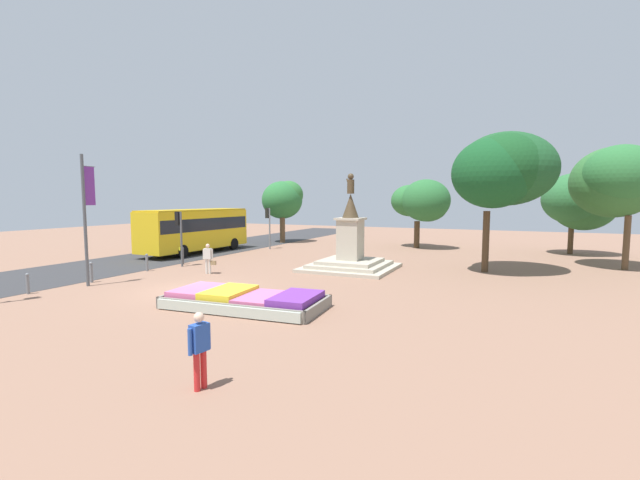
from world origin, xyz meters
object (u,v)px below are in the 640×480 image
at_px(pedestrian_near_planter, 200,345).
at_px(kerb_bollard_south, 28,283).
at_px(banner_pole, 86,216).
at_px(kerb_bollard_mid_b, 147,262).
at_px(pedestrian_with_handbag, 208,257).
at_px(flower_planter, 244,300).
at_px(city_bus, 195,228).
at_px(kerb_bollard_north, 183,255).
at_px(kerb_bollard_mid_a, 91,272).
at_px(traffic_light_mid_block, 179,229).
at_px(traffic_light_far_corner, 268,220).
at_px(statue_monument, 350,252).

relative_size(pedestrian_near_planter, kerb_bollard_south, 1.86).
relative_size(banner_pole, kerb_bollard_mid_b, 6.16).
bearing_deg(kerb_bollard_south, pedestrian_with_handbag, 62.29).
distance_m(flower_planter, city_bus, 17.34).
xyz_separation_m(kerb_bollard_mid_b, kerb_bollard_north, (0.05, 2.72, 0.05)).
xyz_separation_m(flower_planter, pedestrian_near_planter, (3.07, -6.02, 0.67)).
xyz_separation_m(city_bus, kerb_bollard_north, (3.08, -4.74, -1.29)).
bearing_deg(kerb_bollard_mid_a, traffic_light_mid_block, 86.06).
bearing_deg(traffic_light_far_corner, city_bus, -129.26).
distance_m(city_bus, kerb_bollard_mid_a, 11.48).
height_order(traffic_light_mid_block, traffic_light_far_corner, traffic_light_far_corner).
distance_m(pedestrian_with_handbag, kerb_bollard_mid_b, 3.75).
height_order(banner_pole, kerb_bollard_mid_b, banner_pole).
relative_size(traffic_light_mid_block, kerb_bollard_mid_b, 3.34).
xyz_separation_m(pedestrian_with_handbag, kerb_bollard_mid_b, (-3.67, -0.71, -0.39)).
height_order(pedestrian_with_handbag, kerb_bollard_north, pedestrian_with_handbag).
relative_size(banner_pole, city_bus, 0.65).
xyz_separation_m(traffic_light_mid_block, kerb_bollard_mid_a, (-0.38, -5.54, -1.72)).
bearing_deg(kerb_bollard_mid_a, kerb_bollard_south, -93.30).
relative_size(statue_monument, traffic_light_far_corner, 1.65).
distance_m(flower_planter, pedestrian_near_planter, 6.79).
xyz_separation_m(flower_planter, city_bus, (-12.51, 11.90, 1.57)).
xyz_separation_m(traffic_light_mid_block, pedestrian_near_planter, (12.04, -12.50, -1.29)).
distance_m(banner_pole, pedestrian_near_planter, 13.60).
bearing_deg(pedestrian_with_handbag, traffic_light_mid_block, 157.19).
relative_size(traffic_light_far_corner, banner_pole, 0.55).
relative_size(pedestrian_near_planter, kerb_bollard_mid_a, 1.66).
bearing_deg(traffic_light_far_corner, kerb_bollard_mid_a, -91.62).
bearing_deg(kerb_bollard_south, banner_pole, 70.80).
distance_m(city_bus, pedestrian_near_planter, 23.76).
distance_m(flower_planter, banner_pole, 9.22).
relative_size(flower_planter, kerb_bollard_south, 6.83).
relative_size(flower_planter, kerb_bollard_mid_a, 6.08).
height_order(pedestrian_with_handbag, kerb_bollard_mid_b, pedestrian_with_handbag).
height_order(banner_pole, pedestrian_with_handbag, banner_pole).
height_order(banner_pole, pedestrian_near_planter, banner_pole).
distance_m(flower_planter, kerb_bollard_mid_b, 10.47).
bearing_deg(kerb_bollard_south, kerb_bollard_mid_a, 86.70).
xyz_separation_m(flower_planter, traffic_light_far_corner, (-8.92, 16.29, 2.02)).
height_order(traffic_light_far_corner, kerb_bollard_mid_b, traffic_light_far_corner).
bearing_deg(traffic_light_far_corner, kerb_bollard_south, -91.88).
height_order(city_bus, kerb_bollard_mid_b, city_bus).
distance_m(flower_planter, kerb_bollard_south, 9.70).
height_order(flower_planter, statue_monument, statue_monument).
distance_m(traffic_light_mid_block, kerb_bollard_north, 1.87).
distance_m(traffic_light_far_corner, kerb_bollard_mid_b, 12.00).
xyz_separation_m(pedestrian_near_planter, kerb_bollard_mid_a, (-12.42, 6.96, -0.42)).
height_order(pedestrian_with_handbag, kerb_bollard_mid_a, pedestrian_with_handbag).
xyz_separation_m(banner_pole, city_bus, (-3.77, 11.56, -1.34)).
height_order(traffic_light_mid_block, kerb_bollard_mid_a, traffic_light_mid_block).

